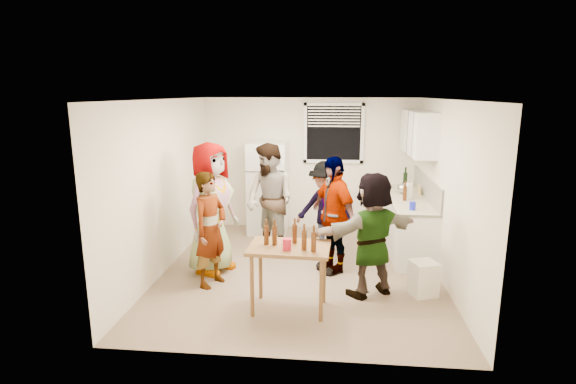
# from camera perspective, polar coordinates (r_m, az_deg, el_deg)

# --- Properties ---
(room) EXTENTS (4.00, 4.50, 2.50)m
(room) POSITION_cam_1_polar(r_m,az_deg,el_deg) (6.76, 1.59, -10.02)
(room) COLOR white
(room) RESTS_ON ground
(window) EXTENTS (1.12, 0.10, 1.06)m
(window) POSITION_cam_1_polar(r_m,az_deg,el_deg) (8.47, 5.81, 7.44)
(window) COLOR white
(window) RESTS_ON room
(refrigerator) EXTENTS (0.70, 0.70, 1.70)m
(refrigerator) POSITION_cam_1_polar(r_m,az_deg,el_deg) (8.38, -2.57, 0.52)
(refrigerator) COLOR white
(refrigerator) RESTS_ON ground
(counter_lower) EXTENTS (0.60, 2.20, 0.86)m
(counter_lower) POSITION_cam_1_polar(r_m,az_deg,el_deg) (7.79, 14.83, -4.01)
(counter_lower) COLOR white
(counter_lower) RESTS_ON ground
(countertop) EXTENTS (0.64, 2.22, 0.04)m
(countertop) POSITION_cam_1_polar(r_m,az_deg,el_deg) (7.68, 15.02, -0.79)
(countertop) COLOR beige
(countertop) RESTS_ON counter_lower
(backsplash) EXTENTS (0.03, 2.20, 0.36)m
(backsplash) POSITION_cam_1_polar(r_m,az_deg,el_deg) (7.69, 17.20, 0.62)
(backsplash) COLOR beige
(backsplash) RESTS_ON countertop
(upper_cabinets) EXTENTS (0.34, 1.60, 0.70)m
(upper_cabinets) POSITION_cam_1_polar(r_m,az_deg,el_deg) (7.73, 16.19, 7.28)
(upper_cabinets) COLOR white
(upper_cabinets) RESTS_ON room
(kettle) EXTENTS (0.26, 0.22, 0.21)m
(kettle) POSITION_cam_1_polar(r_m,az_deg,el_deg) (7.96, 14.34, -0.14)
(kettle) COLOR silver
(kettle) RESTS_ON countertop
(paper_towel) EXTENTS (0.12, 0.12, 0.26)m
(paper_towel) POSITION_cam_1_polar(r_m,az_deg,el_deg) (7.55, 15.03, -0.85)
(paper_towel) COLOR white
(paper_towel) RESTS_ON countertop
(wine_bottle) EXTENTS (0.07, 0.07, 0.29)m
(wine_bottle) POSITION_cam_1_polar(r_m,az_deg,el_deg) (8.38, 14.59, 0.47)
(wine_bottle) COLOR black
(wine_bottle) RESTS_ON countertop
(beer_bottle_counter) EXTENTS (0.06, 0.06, 0.23)m
(beer_bottle_counter) POSITION_cam_1_polar(r_m,az_deg,el_deg) (7.42, 14.56, -1.05)
(beer_bottle_counter) COLOR #47230C
(beer_bottle_counter) RESTS_ON countertop
(blue_cup) EXTENTS (0.09, 0.09, 0.12)m
(blue_cup) POSITION_cam_1_polar(r_m,az_deg,el_deg) (6.86, 15.49, -2.21)
(blue_cup) COLOR #1A23D1
(blue_cup) RESTS_ON countertop
(picture_frame) EXTENTS (0.02, 0.17, 0.14)m
(picture_frame) POSITION_cam_1_polar(r_m,az_deg,el_deg) (7.94, 16.34, 0.23)
(picture_frame) COLOR #D5B654
(picture_frame) RESTS_ON countertop
(trash_bin) EXTENTS (0.39, 0.39, 0.45)m
(trash_bin) POSITION_cam_1_polar(r_m,az_deg,el_deg) (6.19, 16.80, -10.26)
(trash_bin) COLOR white
(trash_bin) RESTS_ON ground
(serving_table) EXTENTS (0.99, 0.68, 0.81)m
(serving_table) POSITION_cam_1_polar(r_m,az_deg,el_deg) (5.68, 0.15, -14.60)
(serving_table) COLOR brown
(serving_table) RESTS_ON ground
(beer_bottle_table) EXTENTS (0.06, 0.06, 0.23)m
(beer_bottle_table) POSITION_cam_1_polar(r_m,az_deg,el_deg) (5.41, -1.71, -6.72)
(beer_bottle_table) COLOR #47230C
(beer_bottle_table) RESTS_ON serving_table
(red_cup) EXTENTS (0.10, 0.10, 0.13)m
(red_cup) POSITION_cam_1_polar(r_m,az_deg,el_deg) (5.24, -0.14, -7.34)
(red_cup) COLOR red
(red_cup) RESTS_ON serving_table
(guest_grey) EXTENTS (2.13, 1.68, 0.61)m
(guest_grey) POSITION_cam_1_polar(r_m,az_deg,el_deg) (6.89, -9.44, -9.73)
(guest_grey) COLOR gray
(guest_grey) RESTS_ON ground
(guest_stripe) EXTENTS (1.67, 1.15, 0.38)m
(guest_stripe) POSITION_cam_1_polar(r_m,az_deg,el_deg) (6.43, -9.56, -11.43)
(guest_stripe) COLOR #141933
(guest_stripe) RESTS_ON ground
(guest_back_left) EXTENTS (1.82, 1.97, 0.69)m
(guest_back_left) POSITION_cam_1_polar(r_m,az_deg,el_deg) (7.44, -2.25, -7.86)
(guest_back_left) COLOR brown
(guest_back_left) RESTS_ON ground
(guest_back_right) EXTENTS (1.55, 1.82, 0.57)m
(guest_back_right) POSITION_cam_1_polar(r_m,az_deg,el_deg) (7.40, 4.67, -8.00)
(guest_back_right) COLOR #3B3B40
(guest_back_right) RESTS_ON ground
(guest_black) EXTENTS (1.98, 1.79, 0.42)m
(guest_black) POSITION_cam_1_polar(r_m,az_deg,el_deg) (6.83, 5.59, -9.83)
(guest_black) COLOR black
(guest_black) RESTS_ON ground
(guest_orange) EXTENTS (2.14, 2.18, 0.48)m
(guest_orange) POSITION_cam_1_polar(r_m,az_deg,el_deg) (6.16, 10.34, -12.56)
(guest_orange) COLOR #C26E4B
(guest_orange) RESTS_ON ground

